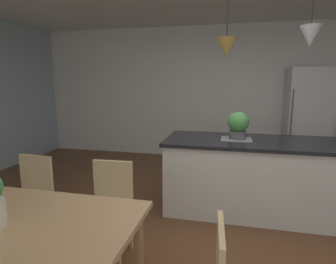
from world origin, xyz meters
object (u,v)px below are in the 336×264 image
at_px(kitchen_island, 259,176).
at_px(chair_far_left, 28,198).
at_px(potted_plant_on_island, 238,125).
at_px(chair_far_right, 109,207).
at_px(refrigerator, 307,119).

bearing_deg(kitchen_island, chair_far_left, -151.75).
xyz_separation_m(chair_far_left, kitchen_island, (2.26, 1.22, -0.01)).
relative_size(chair_far_left, potted_plant_on_island, 2.57).
distance_m(chair_far_right, kitchen_island, 1.86).
relative_size(chair_far_left, kitchen_island, 0.38).
relative_size(chair_far_right, potted_plant_on_island, 2.57).
relative_size(kitchen_island, refrigerator, 1.24).
bearing_deg(kitchen_island, potted_plant_on_island, -180.00).
xyz_separation_m(chair_far_right, refrigerator, (2.40, 3.25, 0.45)).
bearing_deg(potted_plant_on_island, chair_far_right, -133.23).
bearing_deg(potted_plant_on_island, kitchen_island, 0.00).
xyz_separation_m(kitchen_island, potted_plant_on_island, (-0.27, -0.00, 0.62)).
relative_size(chair_far_right, kitchen_island, 0.38).
height_order(chair_far_right, potted_plant_on_island, potted_plant_on_island).
bearing_deg(refrigerator, potted_plant_on_island, -121.82).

